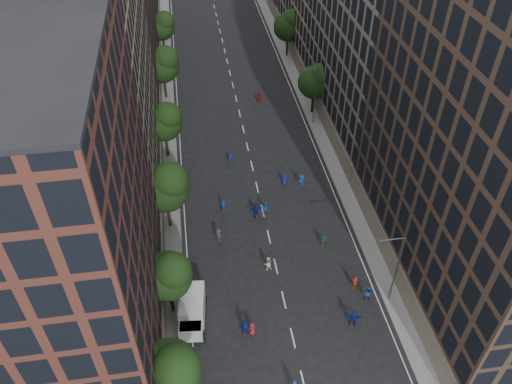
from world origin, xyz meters
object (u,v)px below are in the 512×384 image
streetlamp_near (395,266)px  skater_2 (367,293)px  streetlamp_far (314,93)px  cargo_van (192,311)px

streetlamp_near → skater_2: streetlamp_near is taller
streetlamp_far → cargo_van: (-19.65, -32.51, -3.67)m
cargo_van → skater_2: cargo_van is taller
streetlamp_near → cargo_van: size_ratio=1.62×
cargo_van → skater_2: (17.61, -0.12, -0.60)m
streetlamp_far → cargo_van: 38.16m
cargo_van → skater_2: 17.62m
streetlamp_far → cargo_van: bearing=-121.2°
streetlamp_far → skater_2: size_ratio=5.04×
streetlamp_near → streetlamp_far: 33.00m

